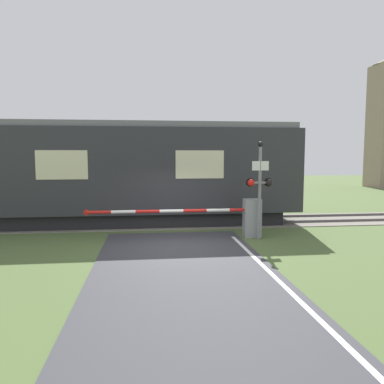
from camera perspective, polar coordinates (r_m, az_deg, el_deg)
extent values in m
plane|color=#4C6033|center=(12.32, -2.43, -8.16)|extent=(80.00, 80.00, 0.00)
cube|color=slate|center=(16.32, -3.51, -4.68)|extent=(36.00, 3.20, 0.03)
cube|color=#595451|center=(15.60, -3.37, -4.92)|extent=(36.00, 0.08, 0.10)
cube|color=#595451|center=(17.02, -3.65, -4.03)|extent=(36.00, 0.08, 0.10)
cube|color=black|center=(16.56, -17.86, -3.79)|extent=(17.51, 2.54, 0.60)
cube|color=#2D2D33|center=(16.36, -18.07, 3.19)|extent=(19.03, 2.99, 3.43)
cube|color=slate|center=(16.40, -18.27, 9.60)|extent=(18.65, 2.75, 0.24)
cube|color=beige|center=(14.67, 1.20, 4.21)|extent=(1.90, 0.02, 1.10)
cube|color=beige|center=(14.88, -19.23, 3.92)|extent=(1.90, 0.02, 1.10)
cube|color=gray|center=(13.63, 9.13, -3.93)|extent=(0.60, 0.44, 1.37)
cylinder|color=gray|center=(13.59, 9.15, -2.66)|extent=(0.16, 0.16, 0.18)
cylinder|color=red|center=(13.48, 7.46, -2.71)|extent=(0.83, 0.11, 0.11)
cylinder|color=white|center=(13.30, 3.99, -2.78)|extent=(0.83, 0.11, 0.11)
cylinder|color=red|center=(13.17, 0.45, -2.85)|extent=(0.83, 0.11, 0.11)
cylinder|color=white|center=(13.10, -3.15, -2.91)|extent=(0.83, 0.11, 0.11)
cylinder|color=red|center=(13.07, -6.78, -2.96)|extent=(0.83, 0.11, 0.11)
cylinder|color=white|center=(13.10, -10.41, -2.99)|extent=(0.83, 0.11, 0.11)
cylinder|color=red|center=(13.18, -14.01, -3.02)|extent=(0.83, 0.11, 0.11)
cylinder|color=red|center=(13.24, -15.79, -3.02)|extent=(0.20, 0.02, 0.20)
cylinder|color=gray|center=(13.18, 10.26, -0.24)|extent=(0.11, 0.11, 3.21)
cube|color=gray|center=(13.15, 10.29, 1.43)|extent=(0.77, 0.07, 0.07)
sphere|color=red|center=(13.01, 9.00, 1.41)|extent=(0.24, 0.24, 0.24)
sphere|color=black|center=(13.20, 11.70, 1.42)|extent=(0.24, 0.24, 0.24)
cylinder|color=black|center=(13.12, 8.87, 1.45)|extent=(0.30, 0.06, 0.30)
cylinder|color=black|center=(13.30, 11.55, 1.46)|extent=(0.30, 0.06, 0.30)
cube|color=white|center=(13.08, 10.39, 3.95)|extent=(0.58, 0.02, 0.32)
sphere|color=black|center=(13.12, 10.39, 7.19)|extent=(0.18, 0.18, 0.18)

